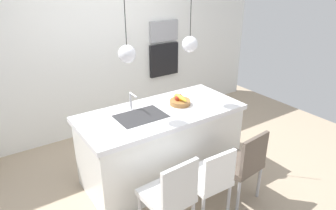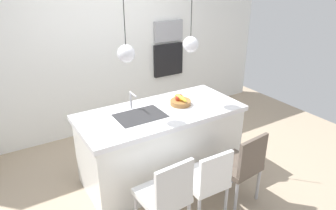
% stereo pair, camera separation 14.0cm
% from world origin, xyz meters
% --- Properties ---
extents(floor, '(6.60, 6.60, 0.00)m').
position_xyz_m(floor, '(0.00, 0.00, 0.00)').
color(floor, tan).
rests_on(floor, ground).
extents(back_wall, '(6.00, 0.10, 2.60)m').
position_xyz_m(back_wall, '(0.00, 1.65, 1.30)').
color(back_wall, white).
rests_on(back_wall, ground).
extents(kitchen_island, '(1.98, 0.91, 0.91)m').
position_xyz_m(kitchen_island, '(0.00, 0.00, 0.46)').
color(kitchen_island, white).
rests_on(kitchen_island, ground).
extents(sink_basin, '(0.56, 0.40, 0.02)m').
position_xyz_m(sink_basin, '(-0.28, 0.00, 0.91)').
color(sink_basin, '#2D2D30').
rests_on(sink_basin, kitchen_island).
extents(faucet, '(0.02, 0.17, 0.22)m').
position_xyz_m(faucet, '(-0.28, 0.21, 1.05)').
color(faucet, silver).
rests_on(faucet, kitchen_island).
extents(fruit_bowl, '(0.26, 0.27, 0.16)m').
position_xyz_m(fruit_bowl, '(0.30, 0.03, 0.96)').
color(fruit_bowl, '#9E6B38').
rests_on(fruit_bowl, kitchen_island).
extents(microwave, '(0.54, 0.08, 0.34)m').
position_xyz_m(microwave, '(1.07, 1.58, 1.51)').
color(microwave, '#9E9EA3').
rests_on(microwave, back_wall).
extents(oven, '(0.56, 0.08, 0.56)m').
position_xyz_m(oven, '(1.07, 1.58, 1.01)').
color(oven, black).
rests_on(oven, back_wall).
extents(chair_near, '(0.45, 0.48, 0.91)m').
position_xyz_m(chair_near, '(-0.48, -0.90, 0.50)').
color(chair_near, silver).
rests_on(chair_near, ground).
extents(chair_middle, '(0.42, 0.48, 0.85)m').
position_xyz_m(chair_middle, '(0.01, -0.89, 0.49)').
color(chair_middle, white).
rests_on(chair_middle, ground).
extents(chair_far, '(0.47, 0.48, 0.87)m').
position_xyz_m(chair_far, '(0.50, -0.89, 0.49)').
color(chair_far, brown).
rests_on(chair_far, ground).
extents(pendant_light_left, '(0.19, 0.19, 0.79)m').
position_xyz_m(pendant_light_left, '(-0.41, 0.00, 1.66)').
color(pendant_light_left, silver).
extents(pendant_light_right, '(0.19, 0.19, 0.79)m').
position_xyz_m(pendant_light_right, '(0.41, 0.00, 1.66)').
color(pendant_light_right, silver).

